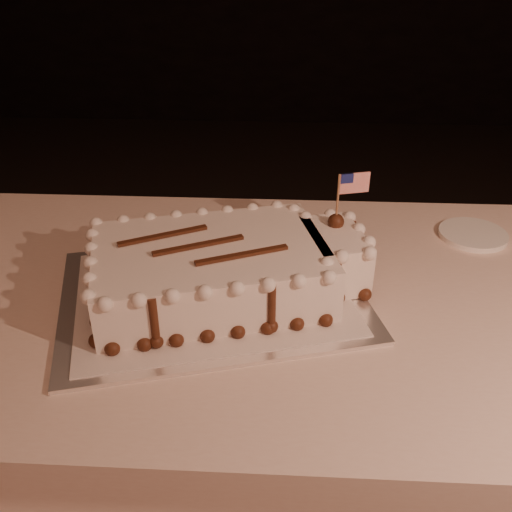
{
  "coord_description": "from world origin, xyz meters",
  "views": [
    {
      "loc": [
        -0.01,
        -0.27,
        1.34
      ],
      "look_at": [
        -0.06,
        0.58,
        0.84
      ],
      "focal_mm": 40.0,
      "sensor_mm": 36.0,
      "label": 1
    }
  ],
  "objects_px": {
    "sheet_cake": "(227,267)",
    "cake_board": "(212,294)",
    "banquet_table": "(282,435)",
    "side_plate": "(473,234)"
  },
  "relations": [
    {
      "from": "sheet_cake",
      "to": "cake_board",
      "type": "bearing_deg",
      "value": -164.35
    },
    {
      "from": "cake_board",
      "to": "sheet_cake",
      "type": "relative_size",
      "value": 1.02
    },
    {
      "from": "banquet_table",
      "to": "cake_board",
      "type": "distance_m",
      "value": 0.4
    },
    {
      "from": "cake_board",
      "to": "side_plate",
      "type": "relative_size",
      "value": 3.7
    },
    {
      "from": "cake_board",
      "to": "sheet_cake",
      "type": "xyz_separation_m",
      "value": [
        0.03,
        0.01,
        0.05
      ]
    },
    {
      "from": "cake_board",
      "to": "sheet_cake",
      "type": "bearing_deg",
      "value": 0.41
    },
    {
      "from": "banquet_table",
      "to": "sheet_cake",
      "type": "bearing_deg",
      "value": -173.63
    },
    {
      "from": "sheet_cake",
      "to": "side_plate",
      "type": "relative_size",
      "value": 3.64
    },
    {
      "from": "banquet_table",
      "to": "sheet_cake",
      "type": "distance_m",
      "value": 0.45
    },
    {
      "from": "cake_board",
      "to": "banquet_table",
      "type": "bearing_deg",
      "value": -6.96
    }
  ]
}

